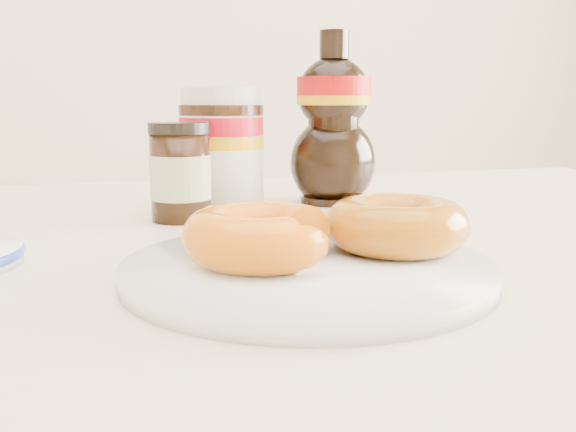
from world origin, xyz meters
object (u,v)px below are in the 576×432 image
object	(u,v)px
dining_table	(241,329)
syrup_bottle	(333,118)
donut_whole	(397,224)
plate	(308,269)
dark_jar	(180,173)
donut_bitten	(260,236)
nutella_jar	(222,143)

from	to	relation	value
dining_table	syrup_bottle	world-z (taller)	syrup_bottle
dining_table	donut_whole	bearing A→B (deg)	-52.51
plate	dark_jar	distance (m)	0.25
dining_table	donut_bitten	distance (m)	0.18
dining_table	donut_bitten	bearing A→B (deg)	-95.22
donut_bitten	donut_whole	world-z (taller)	same
nutella_jar	plate	bearing A→B (deg)	-89.48
plate	nutella_jar	size ratio (longest dim) A/B	1.89
donut_bitten	nutella_jar	size ratio (longest dim) A/B	0.78
donut_whole	syrup_bottle	xyz separation A→B (m)	(0.06, 0.30, 0.07)
syrup_bottle	donut_bitten	bearing A→B (deg)	-117.77
donut_bitten	syrup_bottle	world-z (taller)	syrup_bottle
nutella_jar	syrup_bottle	xyz separation A→B (m)	(0.13, -0.01, 0.03)
plate	nutella_jar	distance (m)	0.32
nutella_jar	dark_jar	size ratio (longest dim) A/B	1.36
donut_whole	syrup_bottle	size ratio (longest dim) A/B	0.52
donut_whole	nutella_jar	bearing A→B (deg)	104.07
donut_whole	nutella_jar	xyz separation A→B (m)	(-0.08, 0.30, 0.04)
nutella_jar	dining_table	bearing A→B (deg)	-95.48
syrup_bottle	dining_table	bearing A→B (deg)	-130.58
dining_table	syrup_bottle	distance (m)	0.29
donut_bitten	nutella_jar	bearing A→B (deg)	73.76
donut_whole	dark_jar	distance (m)	0.26
donut_bitten	nutella_jar	distance (m)	0.32
donut_bitten	donut_whole	size ratio (longest dim) A/B	1.01
plate	dark_jar	size ratio (longest dim) A/B	2.57
plate	nutella_jar	world-z (taller)	nutella_jar
donut_bitten	syrup_bottle	bearing A→B (deg)	51.35
plate	donut_whole	bearing A→B (deg)	11.65
dining_table	nutella_jar	world-z (taller)	nutella_jar
syrup_bottle	plate	bearing A→B (deg)	-112.57
plate	nutella_jar	xyz separation A→B (m)	(-0.00, 0.32, 0.07)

